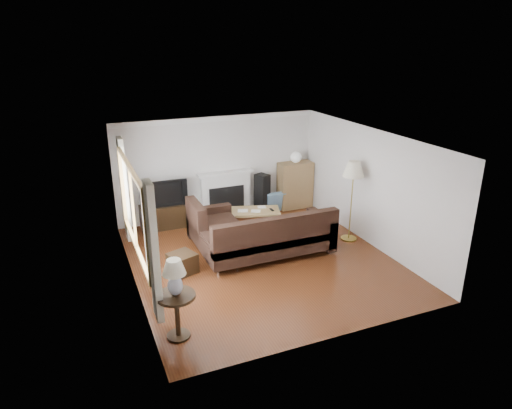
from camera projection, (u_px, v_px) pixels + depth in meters
name	position (u px, v px, depth m)	size (l,w,h in m)	color
room	(262.00, 202.00, 8.81)	(5.10, 5.60, 2.54)	#542812
window	(133.00, 208.00, 7.65)	(0.12, 2.74, 1.54)	olive
curtain_near	(154.00, 253.00, 6.40)	(0.10, 0.35, 2.10)	beige
curtain_far	(125.00, 190.00, 9.04)	(0.10, 0.35, 2.10)	beige
fireplace	(226.00, 194.00, 11.39)	(1.40, 0.26, 1.15)	white
tv_stand	(165.00, 216.00, 10.77)	(1.10, 0.50, 0.55)	black
television	(163.00, 192.00, 10.57)	(1.09, 0.14, 0.63)	black
speaker_left	(180.00, 207.00, 10.94)	(0.23, 0.28, 0.83)	black
speaker_right	(262.00, 193.00, 11.64)	(0.28, 0.33, 1.00)	black
bookshelf	(295.00, 185.00, 11.94)	(0.88, 0.42, 1.22)	olive
globe_lamp	(296.00, 157.00, 11.68)	(0.28, 0.28, 0.28)	white
sectional_sofa	(269.00, 235.00, 9.27)	(2.89, 2.11, 0.93)	black
coffee_table	(254.00, 219.00, 10.71)	(1.17, 0.64, 0.46)	#9B7D4A
footstool	(182.00, 263.00, 8.71)	(0.46, 0.46, 0.39)	black
floor_lamp	(351.00, 201.00, 9.89)	(0.46, 0.46, 1.80)	#B1993D
side_table	(177.00, 316.00, 6.76)	(0.58, 0.58, 0.72)	black
table_lamp	(175.00, 278.00, 6.54)	(0.35, 0.35, 0.56)	silver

